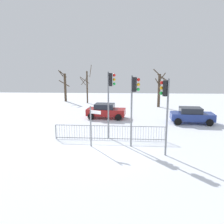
% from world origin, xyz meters
% --- Properties ---
extents(ground_plane, '(60.00, 60.00, 0.00)m').
position_xyz_m(ground_plane, '(0.00, 0.00, 0.00)').
color(ground_plane, white).
extents(traffic_light_mid_right, '(0.57, 0.34, 4.81)m').
position_xyz_m(traffic_light_mid_right, '(0.01, 2.69, 3.52)').
color(traffic_light_mid_right, slate).
rests_on(traffic_light_mid_right, ground).
extents(traffic_light_mid_left, '(0.50, 0.43, 4.53)m').
position_xyz_m(traffic_light_mid_left, '(3.34, -0.41, 3.32)').
color(traffic_light_mid_left, slate).
rests_on(traffic_light_mid_left, ground).
extents(traffic_light_rear_right, '(0.55, 0.37, 4.63)m').
position_xyz_m(traffic_light_rear_right, '(1.60, 0.91, 3.39)').
color(traffic_light_rear_right, slate).
rests_on(traffic_light_rear_right, ground).
extents(direction_sign_post, '(0.74, 0.35, 2.68)m').
position_xyz_m(direction_sign_post, '(-1.10, 0.81, 1.51)').
color(direction_sign_post, slate).
rests_on(direction_sign_post, ground).
extents(pedestrian_guard_railing, '(7.89, 0.27, 1.07)m').
position_xyz_m(pedestrian_guard_railing, '(-0.00, 2.15, 0.55)').
color(pedestrian_guard_railing, slate).
rests_on(pedestrian_guard_railing, ground).
extents(car_blue_trailing, '(3.92, 2.17, 1.47)m').
position_xyz_m(car_blue_trailing, '(7.20, 7.37, 0.77)').
color(car_blue_trailing, navy).
rests_on(car_blue_trailing, ground).
extents(car_red_mid, '(3.95, 2.25, 1.47)m').
position_xyz_m(car_red_mid, '(-0.80, 9.07, 0.77)').
color(car_red_mid, maroon).
rests_on(car_red_mid, ground).
extents(bare_tree_left, '(1.68, 1.82, 5.28)m').
position_xyz_m(bare_tree_left, '(-4.08, 18.32, 2.42)').
color(bare_tree_left, '#473828').
rests_on(bare_tree_left, ground).
extents(bare_tree_centre, '(1.78, 1.13, 4.55)m').
position_xyz_m(bare_tree_centre, '(-7.53, 19.70, 2.20)').
color(bare_tree_centre, '#473828').
rests_on(bare_tree_centre, ground).
extents(bare_tree_right, '(1.75, 1.60, 4.79)m').
position_xyz_m(bare_tree_right, '(5.46, 15.67, 2.33)').
color(bare_tree_right, '#473828').
rests_on(bare_tree_right, ground).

